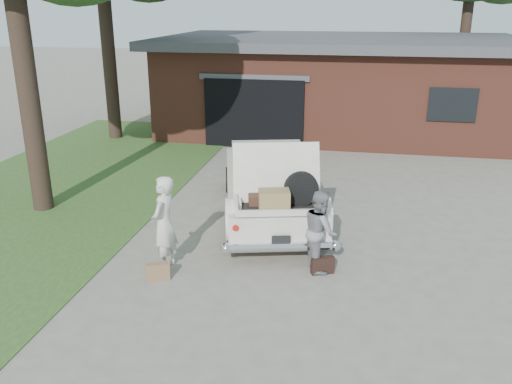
# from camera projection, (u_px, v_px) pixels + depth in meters

# --- Properties ---
(ground) EXTENTS (90.00, 90.00, 0.00)m
(ground) POSITION_uv_depth(u_px,v_px,m) (250.00, 259.00, 9.96)
(ground) COLOR gray
(ground) RESTS_ON ground
(grass_strip) EXTENTS (6.00, 16.00, 0.02)m
(grass_strip) POSITION_uv_depth(u_px,v_px,m) (61.00, 188.00, 13.73)
(grass_strip) COLOR #2D4C1E
(grass_strip) RESTS_ON ground
(house) EXTENTS (12.80, 7.80, 3.30)m
(house) POSITION_uv_depth(u_px,v_px,m) (339.00, 83.00, 19.86)
(house) COLOR brown
(house) RESTS_ON ground
(sedan) EXTENTS (3.06, 5.28, 2.00)m
(sedan) POSITION_uv_depth(u_px,v_px,m) (270.00, 185.00, 11.71)
(sedan) COLOR silver
(sedan) RESTS_ON ground
(woman_left) EXTENTS (0.45, 0.65, 1.70)m
(woman_left) POSITION_uv_depth(u_px,v_px,m) (164.00, 224.00, 9.35)
(woman_left) COLOR beige
(woman_left) RESTS_ON ground
(woman_right) EXTENTS (0.74, 0.84, 1.45)m
(woman_right) POSITION_uv_depth(u_px,v_px,m) (320.00, 230.00, 9.39)
(woman_right) COLOR gray
(woman_right) RESTS_ON ground
(suitcase_left) EXTENTS (0.42, 0.28, 0.31)m
(suitcase_left) POSITION_uv_depth(u_px,v_px,m) (158.00, 272.00, 9.16)
(suitcase_left) COLOR #8C6647
(suitcase_left) RESTS_ON ground
(suitcase_right) EXTENTS (0.42, 0.28, 0.31)m
(suitcase_right) POSITION_uv_depth(u_px,v_px,m) (323.00, 265.00, 9.39)
(suitcase_right) COLOR black
(suitcase_right) RESTS_ON ground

